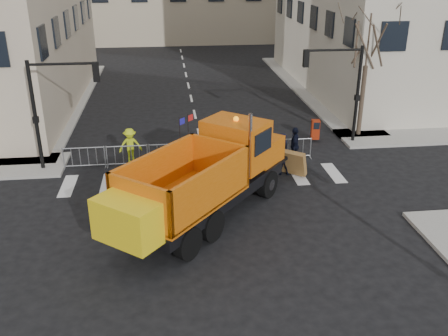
{
  "coord_description": "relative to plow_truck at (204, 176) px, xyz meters",
  "views": [
    {
      "loc": [
        -1.83,
        -15.91,
        9.77
      ],
      "look_at": [
        0.36,
        2.5,
        1.83
      ],
      "focal_mm": 40.0,
      "sensor_mm": 36.0,
      "label": 1
    }
  ],
  "objects": [
    {
      "name": "sidewalk_back",
      "position": [
        0.53,
        6.81,
        -1.79
      ],
      "size": [
        64.0,
        5.0,
        0.15
      ],
      "primitive_type": "cube",
      "color": "gray",
      "rests_on": "ground"
    },
    {
      "name": "worker",
      "position": [
        -3.19,
        6.06,
        -0.84
      ],
      "size": [
        1.22,
        0.81,
        1.76
      ],
      "primitive_type": "imported",
      "rotation": [
        0.0,
        0.0,
        0.15
      ],
      "color": "#B5C917",
      "rests_on": "sidewalk_back"
    },
    {
      "name": "traffic_light_left",
      "position": [
        -7.47,
        5.81,
        0.83
      ],
      "size": [
        0.18,
        0.18,
        5.4
      ],
      "primitive_type": "cylinder",
      "color": "black",
      "rests_on": "ground"
    },
    {
      "name": "plow_truck",
      "position": [
        0.0,
        0.0,
        0.0
      ],
      "size": [
        9.15,
        10.17,
        4.21
      ],
      "rotation": [
        0.0,
        0.0,
        0.88
      ],
      "color": "black",
      "rests_on": "ground"
    },
    {
      "name": "newspaper_box",
      "position": [
        6.98,
        8.31,
        -1.17
      ],
      "size": [
        0.5,
        0.46,
        1.1
      ],
      "primitive_type": "cube",
      "rotation": [
        0.0,
        0.0,
        -0.13
      ],
      "color": "maroon",
      "rests_on": "sidewalk_back"
    },
    {
      "name": "traffic_light_right",
      "position": [
        9.03,
        7.81,
        0.83
      ],
      "size": [
        0.18,
        0.18,
        5.4
      ],
      "primitive_type": "cylinder",
      "color": "black",
      "rests_on": "ground"
    },
    {
      "name": "cop_c",
      "position": [
        4.98,
        5.2,
        -0.9
      ],
      "size": [
        0.8,
        1.23,
        1.94
      ],
      "primitive_type": "imported",
      "rotation": [
        0.0,
        0.0,
        4.39
      ],
      "color": "black",
      "rests_on": "ground"
    },
    {
      "name": "ground",
      "position": [
        0.53,
        -1.69,
        -1.87
      ],
      "size": [
        120.0,
        120.0,
        0.0
      ],
      "primitive_type": "plane",
      "color": "black",
      "rests_on": "ground"
    },
    {
      "name": "cop_b",
      "position": [
        4.09,
        4.02,
        -1.06
      ],
      "size": [
        0.86,
        0.71,
        1.62
      ],
      "primitive_type": "imported",
      "rotation": [
        0.0,
        0.0,
        3.01
      ],
      "color": "black",
      "rests_on": "ground"
    },
    {
      "name": "street_tree",
      "position": [
        9.73,
        8.81,
        1.88
      ],
      "size": [
        3.0,
        3.0,
        7.5
      ],
      "primitive_type": null,
      "color": "#382B21",
      "rests_on": "ground"
    },
    {
      "name": "cop_a",
      "position": [
        4.11,
        4.33,
        -0.89
      ],
      "size": [
        0.82,
        0.66,
        1.97
      ],
      "primitive_type": "imported",
      "rotation": [
        0.0,
        0.0,
        3.44
      ],
      "color": "black",
      "rests_on": "ground"
    },
    {
      "name": "crowd_barriers",
      "position": [
        -0.22,
        5.91,
        -1.32
      ],
      "size": [
        12.6,
        0.6,
        1.1
      ],
      "primitive_type": null,
      "color": "#9EA0A5",
      "rests_on": "ground"
    }
  ]
}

